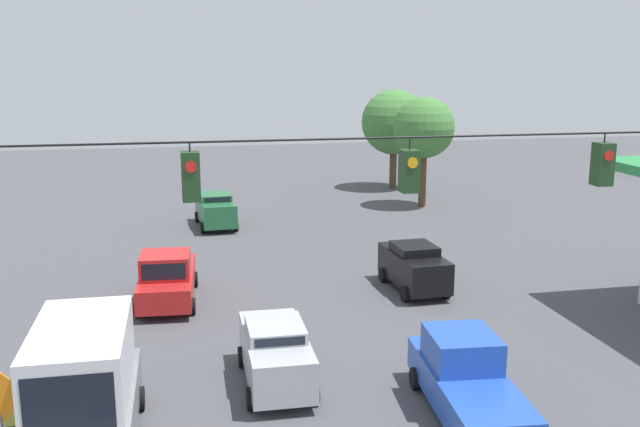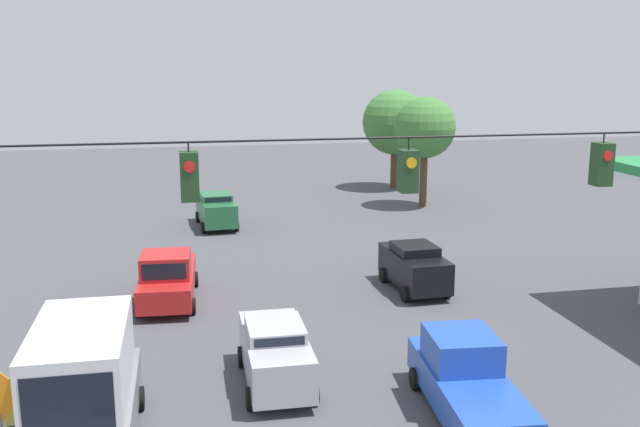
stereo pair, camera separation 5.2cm
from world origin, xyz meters
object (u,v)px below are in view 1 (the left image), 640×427
at_px(work_zone_sign, 0,406).
at_px(pedestrian, 14,422).
at_px(traffic_cone_third, 98,349).
at_px(sedan_silver_withflow_mid, 276,353).
at_px(box_truck_grey_parked_shoulder, 83,393).
at_px(traffic_cone_second, 93,385).
at_px(overhead_signal_span, 406,277).
at_px(sedan_black_oncoming_far, 414,266).
at_px(pickup_truck_blue_crossing_near, 466,380).
at_px(sedan_green_withflow_deep, 216,209).
at_px(traffic_cone_fourth, 102,318).
at_px(tree_horizon_left, 424,128).
at_px(pickup_truck_red_withflow_far, 167,278).
at_px(tree_horizon_right, 394,123).

distance_m(work_zone_sign, pedestrian, 1.94).
bearing_deg(traffic_cone_third, work_zone_sign, 79.65).
distance_m(sedan_silver_withflow_mid, traffic_cone_third, 6.24).
xyz_separation_m(box_truck_grey_parked_shoulder, traffic_cone_second, (0.16, -3.22, -1.28)).
relative_size(overhead_signal_span, sedan_silver_withflow_mid, 4.16).
relative_size(sedan_black_oncoming_far, work_zone_sign, 1.48).
relative_size(traffic_cone_second, traffic_cone_third, 1.00).
bearing_deg(pickup_truck_blue_crossing_near, sedan_silver_withflow_mid, -31.09).
height_order(sedan_green_withflow_deep, pedestrian, sedan_green_withflow_deep).
distance_m(traffic_cone_second, traffic_cone_fourth, 5.60).
bearing_deg(work_zone_sign, box_truck_grey_parked_shoulder, -142.73).
distance_m(pickup_truck_blue_crossing_near, sedan_green_withflow_deep, 24.54).
distance_m(sedan_green_withflow_deep, traffic_cone_second, 21.26).
distance_m(sedan_silver_withflow_mid, tree_horizon_left, 27.98).
xyz_separation_m(sedan_silver_withflow_mid, pickup_truck_red_withflow_far, (3.14, -8.18, -0.01)).
bearing_deg(traffic_cone_third, pickup_truck_blue_crossing_near, 149.42).
bearing_deg(pickup_truck_red_withflow_far, sedan_green_withflow_deep, -101.92).
bearing_deg(sedan_black_oncoming_far, overhead_signal_span, 69.82).
height_order(box_truck_grey_parked_shoulder, work_zone_sign, box_truck_grey_parked_shoulder).
xyz_separation_m(traffic_cone_second, tree_horizon_right, (-18.76, -30.90, 4.66)).
relative_size(sedan_silver_withflow_mid, traffic_cone_fourth, 7.92).
relative_size(pedestrian, tree_horizon_left, 0.23).
distance_m(traffic_cone_third, tree_horizon_right, 34.27).
distance_m(pickup_truck_red_withflow_far, traffic_cone_second, 8.06).
distance_m(traffic_cone_third, pedestrian, 5.77).
distance_m(box_truck_grey_parked_shoulder, traffic_cone_fourth, 8.91).
bearing_deg(tree_horizon_left, tree_horizon_right, -91.84).
bearing_deg(sedan_green_withflow_deep, work_zone_sign, 76.01).
distance_m(work_zone_sign, tree_horizon_left, 34.73).
xyz_separation_m(sedan_black_oncoming_far, tree_horizon_right, (-6.57, -23.67, 3.92)).
distance_m(sedan_black_oncoming_far, pedestrian, 17.05).
distance_m(sedan_silver_withflow_mid, tree_horizon_right, 34.35).
relative_size(pickup_truck_red_withflow_far, tree_horizon_left, 0.75).
bearing_deg(sedan_green_withflow_deep, pickup_truck_red_withflow_far, 78.08).
height_order(sedan_green_withflow_deep, traffic_cone_third, sedan_green_withflow_deep).
bearing_deg(traffic_cone_fourth, tree_horizon_left, -135.76).
bearing_deg(traffic_cone_fourth, traffic_cone_second, 92.11).
bearing_deg(traffic_cone_second, traffic_cone_third, -87.58).
height_order(sedan_green_withflow_deep, sedan_black_oncoming_far, sedan_black_oncoming_far).
bearing_deg(box_truck_grey_parked_shoulder, tree_horizon_right, -118.60).
xyz_separation_m(sedan_green_withflow_deep, work_zone_sign, (6.25, 25.10, 0.97)).
bearing_deg(traffic_cone_third, box_truck_grey_parked_shoulder, 92.66).
xyz_separation_m(sedan_silver_withflow_mid, pickup_truck_blue_crossing_near, (-4.76, 2.87, -0.01)).
distance_m(box_truck_grey_parked_shoulder, work_zone_sign, 2.02).
bearing_deg(overhead_signal_span, sedan_black_oncoming_far, -110.18).
bearing_deg(pedestrian, tree_horizon_right, -120.99).
height_order(pickup_truck_red_withflow_far, work_zone_sign, work_zone_sign).
xyz_separation_m(work_zone_sign, tree_horizon_left, (-19.95, -28.26, 3.16)).
bearing_deg(tree_horizon_left, traffic_cone_fourth, 44.24).
xyz_separation_m(overhead_signal_span, pickup_truck_blue_crossing_near, (-3.21, -4.12, -4.34)).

